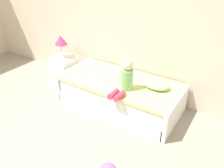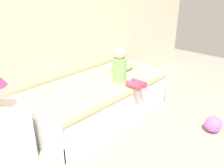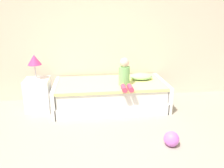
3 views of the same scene
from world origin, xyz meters
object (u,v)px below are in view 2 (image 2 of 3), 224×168
bed (99,98)px  toy_ball (213,124)px  pillow (122,66)px  nightstand (5,135)px  child_figure (122,68)px

bed → toy_ball: bearing=-63.9°
bed → pillow: 0.70m
bed → nightstand: (-1.35, 0.04, 0.05)m
bed → pillow: pillow is taller
nightstand → pillow: 1.99m
nightstand → toy_ball: 2.50m
pillow → child_figure: bearing=-139.8°
bed → child_figure: (0.23, -0.23, 0.46)m
pillow → toy_ball: (0.07, -1.50, -0.46)m
bed → nightstand: bearing=178.3°
toy_ball → bed: bearing=116.1°
nightstand → child_figure: 1.65m
pillow → nightstand: bearing=-178.3°
pillow → toy_ball: size_ratio=2.07×
nightstand → bed: bearing=-1.7°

